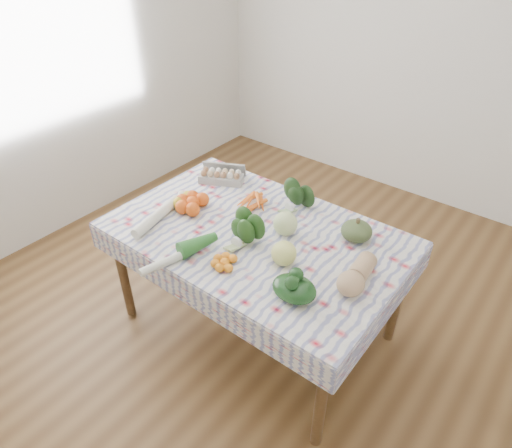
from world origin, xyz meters
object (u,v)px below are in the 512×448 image
object	(u,v)px
dining_table	(256,244)
butternut_squash	(357,273)
kabocha_squash	(357,231)
egg_carton	(221,177)
cabbage	(285,223)
grapefruit	(284,253)

from	to	relation	value
dining_table	butternut_squash	xyz separation A→B (m)	(0.65, -0.03, 0.15)
kabocha_squash	dining_table	bearing A→B (deg)	-148.51
dining_table	butternut_squash	bearing A→B (deg)	-2.82
egg_carton	cabbage	xyz separation A→B (m)	(0.67, -0.21, 0.03)
cabbage	grapefruit	distance (m)	0.26
kabocha_squash	cabbage	bearing A→B (deg)	-149.82
cabbage	kabocha_squash	bearing A→B (deg)	30.18
kabocha_squash	butternut_squash	bearing A→B (deg)	-61.89
butternut_squash	grapefruit	xyz separation A→B (m)	(-0.37, -0.09, -0.00)
kabocha_squash	grapefruit	bearing A→B (deg)	-115.20
dining_table	egg_carton	xyz separation A→B (m)	(-0.53, 0.30, 0.12)
grapefruit	dining_table	bearing A→B (deg)	155.87
egg_carton	grapefruit	world-z (taller)	grapefruit
dining_table	egg_carton	distance (m)	0.63
butternut_squash	grapefruit	size ratio (longest dim) A/B	2.18
kabocha_squash	butternut_squash	xyz separation A→B (m)	(0.17, -0.32, 0.01)
cabbage	grapefruit	world-z (taller)	cabbage
butternut_squash	kabocha_squash	bearing A→B (deg)	112.76
butternut_squash	grapefruit	bearing A→B (deg)	-171.15
egg_carton	cabbage	bearing A→B (deg)	-44.73
dining_table	grapefruit	world-z (taller)	grapefruit
butternut_squash	grapefruit	world-z (taller)	same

